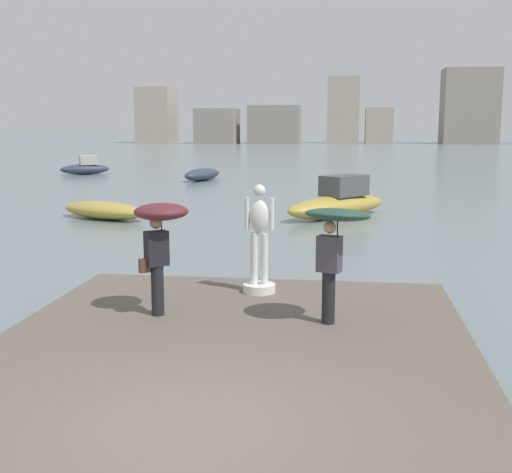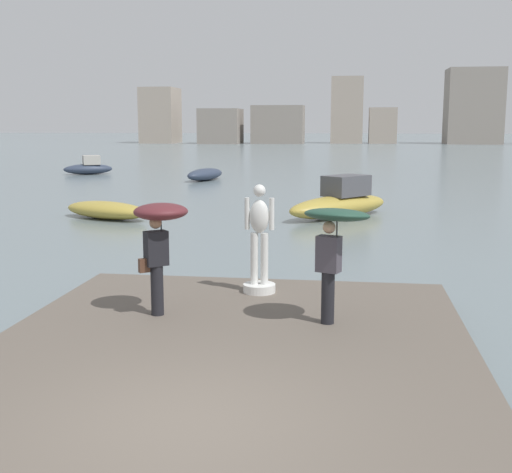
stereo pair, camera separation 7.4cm
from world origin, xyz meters
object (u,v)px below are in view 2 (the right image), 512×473
Objects in this scene: boat_far at (205,174)px; boat_leftward at (89,167)px; onlooker_left at (159,227)px; boat_rightward at (106,210)px; boat_near at (340,202)px; statue_white_figure at (259,248)px; onlooker_right at (334,232)px.

boat_leftward reaches higher than boat_far.
boat_leftward is at bearing 113.76° from onlooker_left.
boat_leftward is at bearing 157.49° from boat_far.
onlooker_left is 0.46× the size of boat_far.
boat_rightward is (9.51, -21.82, -0.16)m from boat_leftward.
boat_near is 1.21× the size of boat_rightward.
statue_white_figure is 13.92m from boat_near.
statue_white_figure reaches higher than boat_rightward.
onlooker_right reaches higher than onlooker_left.
statue_white_figure reaches higher than boat_far.
boat_leftward is (-18.70, 35.84, -1.46)m from onlooker_right.
boat_far is at bearing -22.51° from boat_leftward.
onlooker_right is 16.84m from boat_rightward.
boat_near reaches higher than boat_leftward.
boat_rightward is at bearing 122.42° from statue_white_figure.
statue_white_figure is 0.58× the size of boat_leftward.
onlooker_left is 39.00m from boat_leftward.
boat_near is 1.20× the size of boat_far.
boat_near is (-0.13, 15.74, -1.36)m from onlooker_right.
onlooker_left is at bearing -66.24° from boat_leftward.
onlooker_right reaches higher than boat_far.
onlooker_left is at bearing -79.01° from boat_far.
onlooker_left is 0.53× the size of boat_leftward.
statue_white_figure is at bearing -57.58° from boat_rightward.
statue_white_figure reaches higher than onlooker_left.
boat_far is (-9.16, 31.89, -1.56)m from onlooker_right.
onlooker_right reaches higher than boat_near.
boat_near reaches higher than boat_far.
onlooker_right reaches higher than boat_leftward.
onlooker_left is at bearing -130.76° from statue_white_figure.
boat_leftward is at bearing 117.55° from onlooker_right.
boat_near is at bearing -47.26° from boat_leftward.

